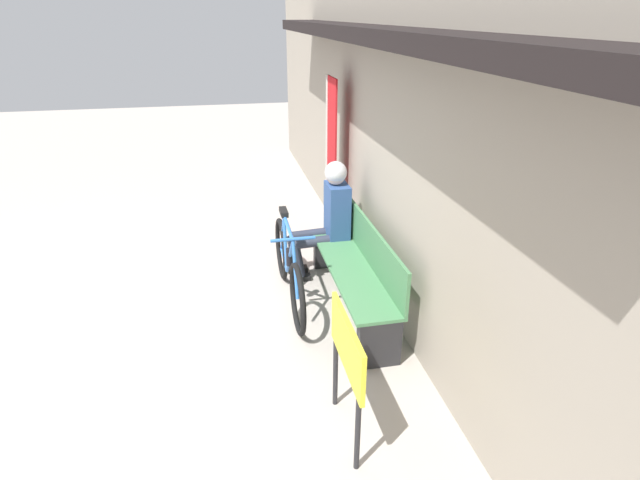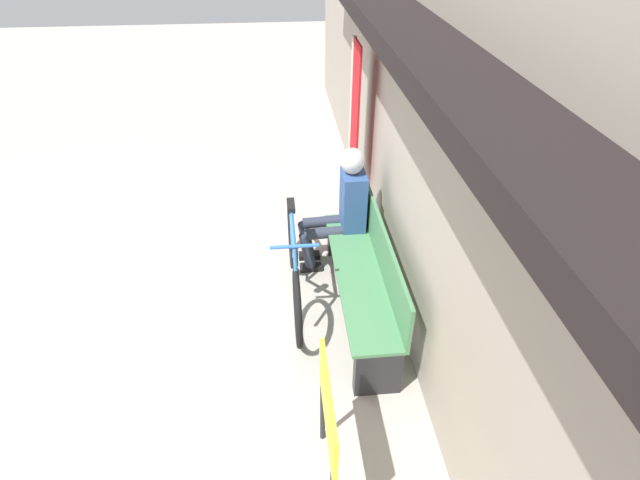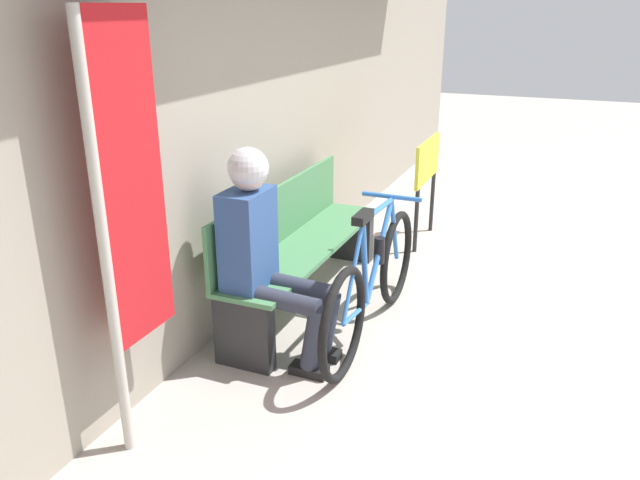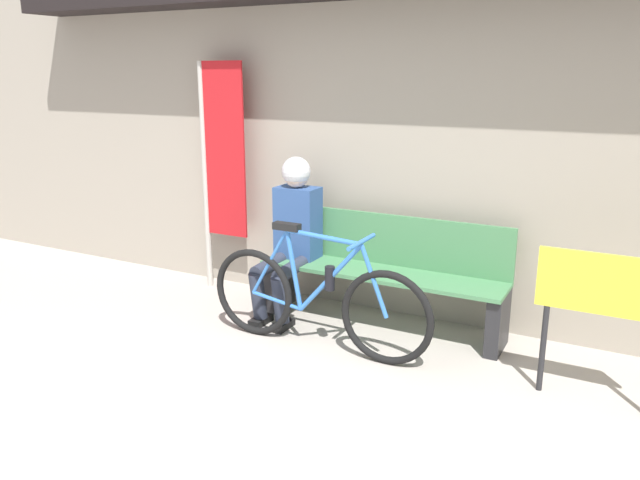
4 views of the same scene
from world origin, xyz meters
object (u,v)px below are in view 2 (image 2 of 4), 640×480
at_px(bicycle, 294,266).
at_px(banner_pole, 354,122).
at_px(person_seated, 343,202).
at_px(signboard, 328,414).
at_px(park_bench_near, 366,275).

height_order(bicycle, banner_pole, banner_pole).
xyz_separation_m(person_seated, signboard, (2.30, -0.39, -0.06)).
xyz_separation_m(banner_pole, signboard, (3.15, -0.61, -0.51)).
xyz_separation_m(park_bench_near, person_seated, (-0.74, -0.12, 0.31)).
distance_m(bicycle, banner_pole, 1.74).
bearing_deg(bicycle, person_seated, 134.27).
bearing_deg(park_bench_near, bicycle, -111.59).
bearing_deg(banner_pole, park_bench_near, -3.69).
relative_size(banner_pole, signboard, 2.18).
height_order(park_bench_near, banner_pole, banner_pole).
xyz_separation_m(bicycle, banner_pole, (-1.35, 0.73, 0.82)).
distance_m(park_bench_near, signboard, 1.66).
relative_size(bicycle, banner_pole, 0.86).
height_order(person_seated, banner_pole, banner_pole).
height_order(bicycle, person_seated, person_seated).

